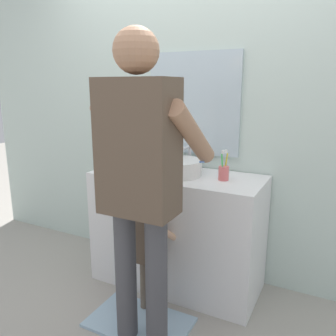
% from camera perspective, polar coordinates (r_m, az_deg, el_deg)
% --- Properties ---
extents(ground_plane, '(14.00, 14.00, 0.00)m').
position_cam_1_polar(ground_plane, '(2.58, -1.64, -21.46)').
color(ground_plane, '#9E998E').
extents(back_wall, '(4.40, 0.10, 2.70)m').
position_cam_1_polar(back_wall, '(2.68, 4.69, 10.69)').
color(back_wall, silver).
rests_on(back_wall, ground).
extents(vanity_cabinet, '(1.23, 0.54, 0.86)m').
position_cam_1_polar(vanity_cabinet, '(2.60, 1.54, -10.25)').
color(vanity_cabinet, white).
rests_on(vanity_cabinet, ground).
extents(sink_basin, '(0.36, 0.36, 0.11)m').
position_cam_1_polar(sink_basin, '(2.43, 1.40, 0.16)').
color(sink_basin, silver).
rests_on(sink_basin, vanity_cabinet).
extents(faucet, '(0.18, 0.14, 0.18)m').
position_cam_1_polar(faucet, '(2.62, 3.50, 1.67)').
color(faucet, '#B7BABF').
rests_on(faucet, vanity_cabinet).
extents(toothbrush_cup, '(0.07, 0.07, 0.21)m').
position_cam_1_polar(toothbrush_cup, '(2.32, 9.27, -0.71)').
color(toothbrush_cup, '#D86666').
rests_on(toothbrush_cup, vanity_cabinet).
extents(soap_bottle, '(0.06, 0.06, 0.17)m').
position_cam_1_polar(soap_bottle, '(2.61, -3.77, 1.31)').
color(soap_bottle, '#66B2D1').
rests_on(soap_bottle, vanity_cabinet).
extents(bath_mat, '(0.64, 0.40, 0.02)m').
position_cam_1_polar(bath_mat, '(2.41, -4.79, -24.24)').
color(bath_mat, '#99B7CC').
rests_on(bath_mat, ground).
extents(child_toddler, '(0.24, 0.24, 0.79)m').
position_cam_1_polar(child_toddler, '(2.27, -3.00, -12.98)').
color(child_toddler, '#6B5B4C').
rests_on(child_toddler, ground).
extents(adult_parent, '(0.55, 0.57, 1.76)m').
position_cam_1_polar(adult_parent, '(1.81, -4.66, 0.00)').
color(adult_parent, '#47474C').
rests_on(adult_parent, ground).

